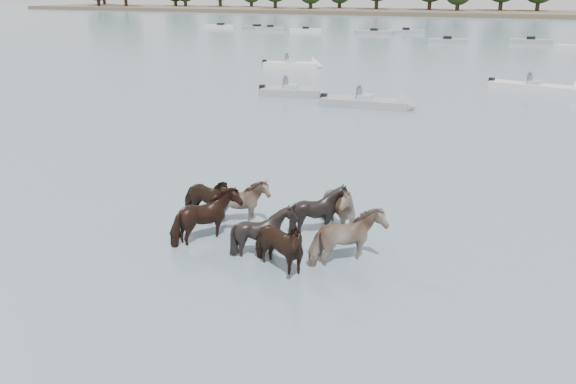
% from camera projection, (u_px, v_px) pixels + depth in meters
% --- Properties ---
extents(ground, '(400.00, 400.00, 0.00)m').
position_uv_depth(ground, '(263.00, 273.00, 14.78)').
color(ground, slate).
rests_on(ground, ground).
extents(shoreline, '(160.00, 30.00, 1.00)m').
position_uv_depth(shoreline, '(277.00, 10.00, 171.15)').
color(shoreline, '#4C4233').
rests_on(shoreline, ground).
extents(pony_herd, '(6.87, 4.84, 1.70)m').
position_uv_depth(pony_herd, '(275.00, 222.00, 16.48)').
color(pony_herd, black).
rests_on(pony_herd, ground).
extents(motorboat_a, '(4.58, 2.50, 1.92)m').
position_uv_depth(motorboat_a, '(302.00, 93.00, 38.65)').
color(motorboat_a, gray).
rests_on(motorboat_a, ground).
extents(motorboat_b, '(5.78, 1.97, 1.92)m').
position_uv_depth(motorboat_b, '(378.00, 104.00, 34.89)').
color(motorboat_b, gray).
rests_on(motorboat_b, ground).
extents(motorboat_c, '(6.62, 2.99, 1.92)m').
position_uv_depth(motorboat_c, '(547.00, 89.00, 40.02)').
color(motorboat_c, silver).
rests_on(motorboat_c, ground).
extents(motorboat_f, '(5.41, 2.81, 1.92)m').
position_uv_depth(motorboat_f, '(299.00, 65.00, 52.11)').
color(motorboat_f, silver).
rests_on(motorboat_f, ground).
extents(distant_flotilla, '(102.64, 23.77, 0.93)m').
position_uv_depth(distant_flotilla, '(512.00, 37.00, 81.57)').
color(distant_flotilla, silver).
rests_on(distant_flotilla, ground).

